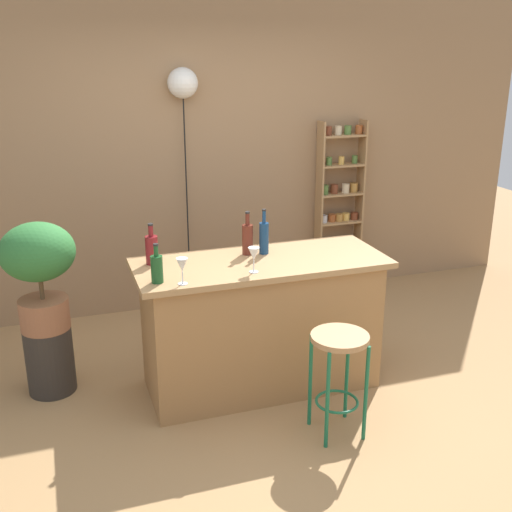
% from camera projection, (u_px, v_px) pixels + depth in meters
% --- Properties ---
extents(ground, '(12.00, 12.00, 0.00)m').
position_uv_depth(ground, '(275.00, 405.00, 4.19)').
color(ground, '#A37A4C').
extents(back_wall, '(6.40, 0.10, 2.80)m').
position_uv_depth(back_wall, '(200.00, 152.00, 5.49)').
color(back_wall, '#997551').
rests_on(back_wall, ground).
extents(kitchen_counter, '(1.69, 0.68, 0.93)m').
position_uv_depth(kitchen_counter, '(261.00, 323.00, 4.31)').
color(kitchen_counter, '#9E7042').
rests_on(kitchen_counter, ground).
extents(bar_stool, '(0.35, 0.35, 0.67)m').
position_uv_depth(bar_stool, '(339.00, 360.00, 3.75)').
color(bar_stool, '#196642').
rests_on(bar_stool, ground).
extents(spice_shelf, '(0.45, 0.16, 1.64)m').
position_uv_depth(spice_shelf, '(339.00, 208.00, 5.94)').
color(spice_shelf, '#A87F51').
rests_on(spice_shelf, ground).
extents(plant_stool, '(0.32, 0.32, 0.48)m').
position_uv_depth(plant_stool, '(50.00, 359.00, 4.30)').
color(plant_stool, '#2D2823').
rests_on(plant_stool, ground).
extents(potted_plant, '(0.49, 0.44, 0.74)m').
position_uv_depth(potted_plant, '(39.00, 266.00, 4.08)').
color(potted_plant, '#935B3D').
rests_on(potted_plant, plant_stool).
extents(bottle_spirits_clear, '(0.07, 0.07, 0.30)m').
position_uv_depth(bottle_spirits_clear, '(248.00, 238.00, 4.25)').
color(bottle_spirits_clear, '#5B2319').
rests_on(bottle_spirits_clear, kitchen_counter).
extents(bottle_vinegar, '(0.08, 0.08, 0.27)m').
position_uv_depth(bottle_vinegar, '(152.00, 249.00, 4.06)').
color(bottle_vinegar, maroon).
rests_on(bottle_vinegar, kitchen_counter).
extents(bottle_soda_blue, '(0.07, 0.07, 0.31)m').
position_uv_depth(bottle_soda_blue, '(264.00, 237.00, 4.26)').
color(bottle_soda_blue, navy).
rests_on(bottle_soda_blue, kitchen_counter).
extents(bottle_sauce_amber, '(0.07, 0.07, 0.25)m').
position_uv_depth(bottle_sauce_amber, '(157.00, 268.00, 3.74)').
color(bottle_sauce_amber, '#194C23').
rests_on(bottle_sauce_amber, kitchen_counter).
extents(wine_glass_left, '(0.07, 0.07, 0.16)m').
position_uv_depth(wine_glass_left, '(254.00, 255.00, 3.91)').
color(wine_glass_left, silver).
rests_on(wine_glass_left, kitchen_counter).
extents(wine_glass_center, '(0.07, 0.07, 0.16)m').
position_uv_depth(wine_glass_center, '(182.00, 266.00, 3.71)').
color(wine_glass_center, silver).
rests_on(wine_glass_center, kitchen_counter).
extents(pendant_globe_light, '(0.26, 0.26, 2.13)m').
position_uv_depth(pendant_globe_light, '(183.00, 85.00, 5.16)').
color(pendant_globe_light, black).
rests_on(pendant_globe_light, ground).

